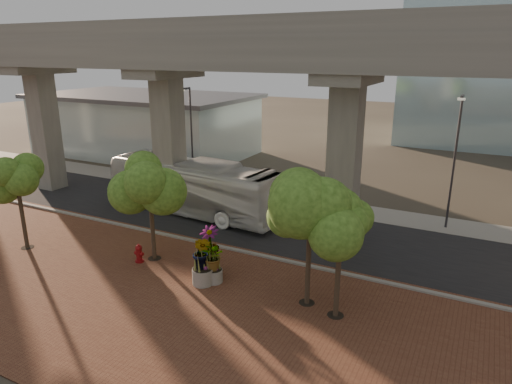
% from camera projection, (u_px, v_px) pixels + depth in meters
% --- Properties ---
extents(ground, '(160.00, 160.00, 0.00)m').
position_uv_depth(ground, '(233.00, 235.00, 27.57)').
color(ground, '#342E26').
rests_on(ground, ground).
extents(brick_plaza, '(70.00, 13.00, 0.06)m').
position_uv_depth(brick_plaza, '(146.00, 295.00, 20.75)').
color(brick_plaza, brown).
rests_on(brick_plaza, ground).
extents(asphalt_road, '(90.00, 8.00, 0.04)m').
position_uv_depth(asphalt_road, '(249.00, 224.00, 29.26)').
color(asphalt_road, black).
rests_on(asphalt_road, ground).
extents(curb_strip, '(70.00, 0.25, 0.16)m').
position_uv_depth(curb_strip, '(216.00, 246.00, 25.84)').
color(curb_strip, gray).
rests_on(curb_strip, ground).
extents(far_sidewalk, '(90.00, 3.00, 0.06)m').
position_uv_depth(far_sidewalk, '(283.00, 200.00, 33.94)').
color(far_sidewalk, gray).
rests_on(far_sidewalk, ground).
extents(transit_viaduct, '(72.00, 5.60, 12.40)m').
position_uv_depth(transit_viaduct, '(248.00, 110.00, 27.11)').
color(transit_viaduct, gray).
rests_on(transit_viaduct, ground).
extents(station_pavilion, '(23.00, 13.00, 6.30)m').
position_uv_depth(station_pavilion, '(145.00, 123.00, 48.90)').
color(station_pavilion, silver).
rests_on(station_pavilion, ground).
extents(transit_bus, '(13.46, 4.49, 3.68)m').
position_uv_depth(transit_bus, '(194.00, 187.00, 30.84)').
color(transit_bus, silver).
rests_on(transit_bus, ground).
extents(fire_hydrant, '(0.50, 0.45, 1.01)m').
position_uv_depth(fire_hydrant, '(139.00, 253.00, 23.83)').
color(fire_hydrant, maroon).
rests_on(fire_hydrant, ground).
extents(planter_front, '(1.86, 1.86, 2.04)m').
position_uv_depth(planter_front, '(213.00, 258.00, 21.53)').
color(planter_front, '#A8A098').
rests_on(planter_front, ground).
extents(planter_right, '(2.33, 2.33, 2.49)m').
position_uv_depth(planter_right, '(209.00, 246.00, 22.24)').
color(planter_right, '#A9A199').
rests_on(planter_right, ground).
extents(planter_left, '(2.22, 2.22, 2.44)m').
position_uv_depth(planter_left, '(202.00, 255.00, 21.29)').
color(planter_left, gray).
rests_on(planter_left, ground).
extents(street_tree_far_west, '(3.58, 3.58, 5.83)m').
position_uv_depth(street_tree_far_west, '(16.00, 176.00, 24.46)').
color(street_tree_far_west, '#473828').
rests_on(street_tree_far_west, ground).
extents(street_tree_near_west, '(3.75, 3.75, 6.04)m').
position_uv_depth(street_tree_near_west, '(149.00, 181.00, 23.07)').
color(street_tree_near_west, '#473828').
rests_on(street_tree_near_west, ground).
extents(street_tree_near_east, '(4.09, 4.09, 6.43)m').
position_uv_depth(street_tree_near_east, '(310.00, 205.00, 18.72)').
color(street_tree_near_east, '#473828').
rests_on(street_tree_near_east, ground).
extents(street_tree_far_east, '(3.44, 3.44, 5.77)m').
position_uv_depth(street_tree_far_east, '(341.00, 222.00, 17.88)').
color(street_tree_far_east, '#473828').
rests_on(street_tree_far_east, ground).
extents(streetlamp_west, '(0.40, 1.16, 8.01)m').
position_uv_depth(streetlamp_west, '(191.00, 132.00, 35.16)').
color(streetlamp_west, '#2A2A2F').
rests_on(streetlamp_west, ground).
extents(streetlamp_east, '(0.41, 1.19, 8.23)m').
position_uv_depth(streetlamp_east, '(455.00, 154.00, 27.17)').
color(streetlamp_east, '#2F2F34').
rests_on(streetlamp_east, ground).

